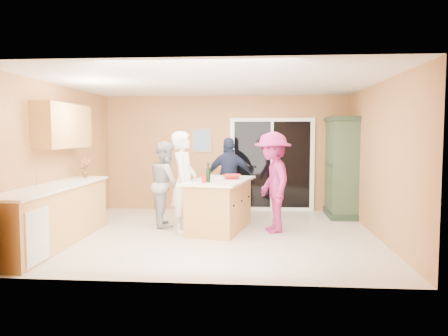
# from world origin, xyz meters

# --- Properties ---
(floor) EXTENTS (5.50, 5.50, 0.00)m
(floor) POSITION_xyz_m (0.00, 0.00, 0.00)
(floor) COLOR beige
(floor) RESTS_ON ground
(ceiling) EXTENTS (5.50, 5.00, 0.10)m
(ceiling) POSITION_xyz_m (0.00, 0.00, 2.60)
(ceiling) COLOR silver
(ceiling) RESTS_ON wall_back
(wall_back) EXTENTS (5.50, 0.10, 2.60)m
(wall_back) POSITION_xyz_m (0.00, 2.50, 1.30)
(wall_back) COLOR #DDA45B
(wall_back) RESTS_ON ground
(wall_front) EXTENTS (5.50, 0.10, 2.60)m
(wall_front) POSITION_xyz_m (0.00, -2.50, 1.30)
(wall_front) COLOR #DDA45B
(wall_front) RESTS_ON ground
(wall_left) EXTENTS (0.10, 5.00, 2.60)m
(wall_left) POSITION_xyz_m (-2.75, 0.00, 1.30)
(wall_left) COLOR #DDA45B
(wall_left) RESTS_ON ground
(wall_right) EXTENTS (0.10, 5.00, 2.60)m
(wall_right) POSITION_xyz_m (2.75, 0.00, 1.30)
(wall_right) COLOR #DDA45B
(wall_right) RESTS_ON ground
(left_cabinet_run) EXTENTS (0.65, 3.05, 1.24)m
(left_cabinet_run) POSITION_xyz_m (-2.45, -1.05, 0.46)
(left_cabinet_run) COLOR tan
(left_cabinet_run) RESTS_ON floor
(upper_cabinets) EXTENTS (0.35, 1.60, 0.75)m
(upper_cabinets) POSITION_xyz_m (-2.58, -0.20, 1.88)
(upper_cabinets) COLOR tan
(upper_cabinets) RESTS_ON wall_left
(sliding_door) EXTENTS (1.90, 0.07, 2.10)m
(sliding_door) POSITION_xyz_m (1.05, 2.46, 1.05)
(sliding_door) COLOR white
(sliding_door) RESTS_ON floor
(framed_picture) EXTENTS (0.46, 0.04, 0.56)m
(framed_picture) POSITION_xyz_m (-0.55, 2.48, 1.60)
(framed_picture) COLOR #A68A53
(framed_picture) RESTS_ON wall_back
(kitchen_island) EXTENTS (1.28, 1.90, 0.92)m
(kitchen_island) POSITION_xyz_m (0.05, 0.37, 0.43)
(kitchen_island) COLOR tan
(kitchen_island) RESTS_ON floor
(green_hutch) EXTENTS (0.60, 1.14, 2.09)m
(green_hutch) POSITION_xyz_m (2.49, 1.87, 1.02)
(green_hutch) COLOR #213525
(green_hutch) RESTS_ON floor
(woman_white) EXTENTS (0.47, 0.68, 1.79)m
(woman_white) POSITION_xyz_m (-0.56, 0.12, 0.89)
(woman_white) COLOR white
(woman_white) RESTS_ON floor
(woman_grey) EXTENTS (0.81, 0.92, 1.60)m
(woman_grey) POSITION_xyz_m (-0.99, 0.66, 0.80)
(woman_grey) COLOR #999A9C
(woman_grey) RESTS_ON floor
(woman_navy) EXTENTS (1.01, 0.48, 1.67)m
(woman_navy) POSITION_xyz_m (0.16, 1.46, 0.83)
(woman_navy) COLOR #1C273E
(woman_navy) RESTS_ON floor
(woman_magenta) EXTENTS (0.90, 1.27, 1.78)m
(woman_magenta) POSITION_xyz_m (1.00, 0.29, 0.89)
(woman_magenta) COLOR #921F5D
(woman_magenta) RESTS_ON floor
(serving_bowl) EXTENTS (0.34, 0.34, 0.08)m
(serving_bowl) POSITION_xyz_m (0.26, 0.51, 0.96)
(serving_bowl) COLOR #A81912
(serving_bowl) RESTS_ON kitchen_island
(tulip_vase) EXTENTS (0.24, 0.21, 0.39)m
(tulip_vase) POSITION_xyz_m (-2.45, 0.36, 1.13)
(tulip_vase) COLOR #AF1115
(tulip_vase) RESTS_ON left_cabinet_run
(tumbler_near) EXTENTS (0.10, 0.10, 0.12)m
(tumbler_near) POSITION_xyz_m (-0.16, -0.19, 0.98)
(tumbler_near) COLOR #A81912
(tumbler_near) RESTS_ON kitchen_island
(tumbler_far) EXTENTS (0.09, 0.09, 0.10)m
(tumbler_far) POSITION_xyz_m (-0.25, 0.40, 0.97)
(tumbler_far) COLOR #A81912
(tumbler_far) RESTS_ON kitchen_island
(wine_bottle) EXTENTS (0.08, 0.08, 0.33)m
(wine_bottle) POSITION_xyz_m (-0.11, -0.06, 1.05)
(wine_bottle) COLOR black
(wine_bottle) RESTS_ON kitchen_island
(white_plate) EXTENTS (0.24, 0.24, 0.01)m
(white_plate) POSITION_xyz_m (0.08, 0.73, 0.93)
(white_plate) COLOR white
(white_plate) RESTS_ON kitchen_island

